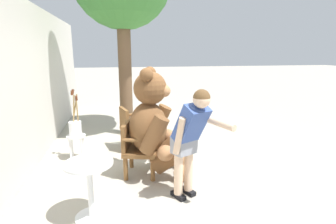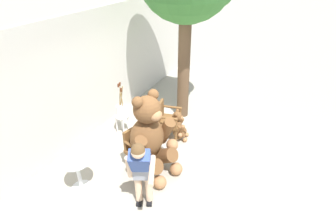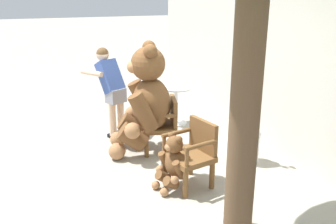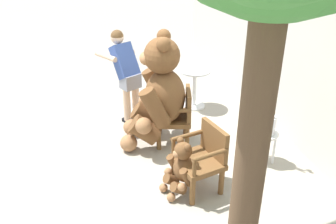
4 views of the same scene
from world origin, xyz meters
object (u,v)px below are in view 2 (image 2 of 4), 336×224
teddy_bear_small (178,125)px  person_visitor (141,168)px  brush_bucket (121,109)px  wooden_chair_left (140,147)px  teddy_bear_large (150,136)px  wooden_chair_right (167,119)px  white_stool (122,119)px  round_side_table (78,171)px

teddy_bear_small → person_visitor: 2.17m
brush_bucket → person_visitor: bearing=-136.0°
wooden_chair_left → teddy_bear_large: 0.47m
teddy_bear_large → brush_bucket: bearing=56.8°
wooden_chair_right → brush_bucket: bearing=107.5°
teddy_bear_large → person_visitor: (-0.86, -0.34, 0.06)m
teddy_bear_small → wooden_chair_left: bearing=166.7°
wooden_chair_left → brush_bucket: bearing=51.9°
teddy_bear_small → white_stool: teddy_bear_small is taller
wooden_chair_left → brush_bucket: brush_bucket is taller
wooden_chair_right → white_stool: (-0.33, 1.05, -0.11)m
brush_bucket → wooden_chair_left: bearing=-128.1°
wooden_chair_right → teddy_bear_large: size_ratio=0.50×
brush_bucket → round_side_table: bearing=-167.7°
wooden_chair_right → teddy_bear_small: 0.30m
wooden_chair_left → brush_bucket: (0.82, 1.05, 0.17)m
teddy_bear_large → teddy_bear_small: teddy_bear_large is taller
wooden_chair_right → teddy_bear_large: bearing=-167.3°
teddy_bear_large → brush_bucket: size_ratio=2.05×
teddy_bear_large → white_stool: size_ratio=3.75×
wooden_chair_right → person_visitor: 2.19m
brush_bucket → round_side_table: size_ratio=1.17×
wooden_chair_left → wooden_chair_right: bearing=0.0°
wooden_chair_left → teddy_bear_small: size_ratio=1.15×
wooden_chair_left → person_visitor: person_visitor is taller
round_side_table → wooden_chair_left: bearing=-30.6°
teddy_bear_large → teddy_bear_small: bearing=-0.4°
wooden_chair_left → wooden_chair_right: same height
teddy_bear_small → brush_bucket: size_ratio=0.89×
white_stool → wooden_chair_right: bearing=-72.4°
wooden_chair_right → white_stool: bearing=107.6°
wooden_chair_right → person_visitor: bearing=-163.3°
teddy_bear_small → person_visitor: person_visitor is taller
wooden_chair_left → white_stool: 1.34m
wooden_chair_right → teddy_bear_small: (0.02, -0.28, -0.10)m
wooden_chair_left → wooden_chair_right: (1.16, 0.00, 0.00)m
white_stool → wooden_chair_left: bearing=-128.0°
wooden_chair_right → person_visitor: person_visitor is taller
wooden_chair_right → brush_bucket: brush_bucket is taller
teddy_bear_large → round_side_table: bearing=138.9°
person_visitor → round_side_table: person_visitor is taller
round_side_table → brush_bucket: bearing=12.3°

